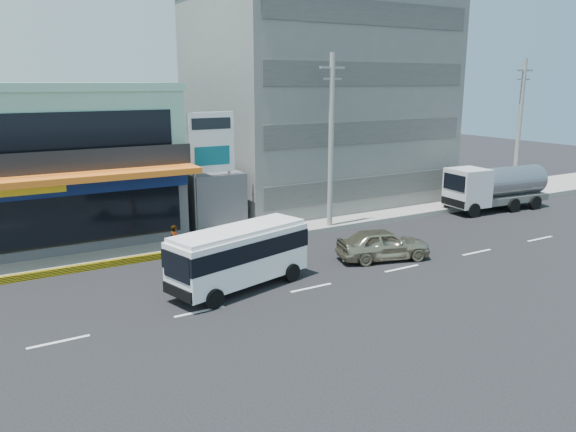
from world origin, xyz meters
The scene contains 13 objects.
ground centered at (0.00, 0.00, 0.00)m, with size 120.00×120.00×0.00m, color black.
sidewalk centered at (5.00, 9.50, 0.15)m, with size 70.00×5.00×0.30m, color gray.
shop_building centered at (-8.00, 13.95, 4.00)m, with size 12.40×11.70×8.00m.
concrete_building centered at (10.00, 15.00, 7.00)m, with size 16.00×12.00×14.00m, color slate.
gap_structure centered at (0.00, 12.00, 1.75)m, with size 3.00×6.00×3.50m, color #4B4C51.
satellite_dish centered at (0.00, 11.00, 3.58)m, with size 1.50×1.50×0.15m, color slate.
billboard centered at (-0.50, 9.20, 4.93)m, with size 2.60×0.18×6.90m.
utility_pole_near centered at (6.00, 7.40, 5.15)m, with size 1.60×0.30×10.00m.
utility_pole_far centered at (22.00, 7.40, 5.15)m, with size 1.60×0.30×10.00m.
minibus centered at (-2.59, 1.50, 1.55)m, with size 6.52×3.53×2.60m.
sedan centered at (5.12, 1.53, 0.77)m, with size 1.82×4.53×1.54m, color tan.
tanker_truck centered at (18.47, 6.22, 1.59)m, with size 7.68×2.99×2.96m.
motorcycle_rider centered at (-4.00, 5.48, 0.67)m, with size 1.68×1.03×2.03m.
Camera 1 is at (-12.07, -18.71, 8.45)m, focal length 35.00 mm.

